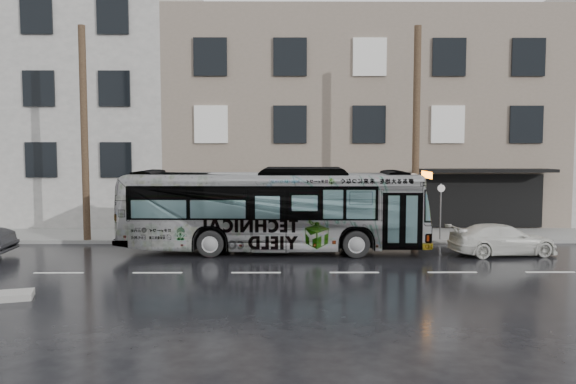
# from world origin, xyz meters

# --- Properties ---
(ground) EXTENTS (120.00, 120.00, 0.00)m
(ground) POSITION_xyz_m (0.00, 0.00, 0.00)
(ground) COLOR black
(ground) RESTS_ON ground
(sidewalk) EXTENTS (90.00, 3.60, 0.15)m
(sidewalk) POSITION_xyz_m (0.00, 4.90, 0.07)
(sidewalk) COLOR gray
(sidewalk) RESTS_ON ground
(building_taupe) EXTENTS (20.00, 12.00, 11.00)m
(building_taupe) POSITION_xyz_m (5.00, 12.70, 5.50)
(building_taupe) COLOR #7C6D5F
(building_taupe) RESTS_ON ground
(utility_pole_front) EXTENTS (0.30, 0.30, 9.00)m
(utility_pole_front) POSITION_xyz_m (6.50, 3.30, 4.65)
(utility_pole_front) COLOR #503D28
(utility_pole_front) RESTS_ON sidewalk
(utility_pole_rear) EXTENTS (0.30, 0.30, 9.00)m
(utility_pole_rear) POSITION_xyz_m (-7.50, 3.30, 4.65)
(utility_pole_rear) COLOR #503D28
(utility_pole_rear) RESTS_ON sidewalk
(sign_post) EXTENTS (0.06, 0.06, 2.40)m
(sign_post) POSITION_xyz_m (7.60, 3.30, 1.35)
(sign_post) COLOR slate
(sign_post) RESTS_ON sidewalk
(bus) EXTENTS (11.90, 3.10, 3.29)m
(bus) POSITION_xyz_m (0.49, 1.29, 1.65)
(bus) COLOR #B2B2B2
(bus) RESTS_ON ground
(white_sedan) EXTENTS (4.21, 2.13, 1.17)m
(white_sedan) POSITION_xyz_m (9.21, 0.54, 0.59)
(white_sedan) COLOR beige
(white_sedan) RESTS_ON ground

